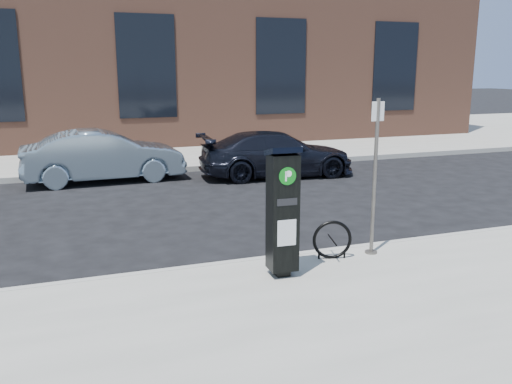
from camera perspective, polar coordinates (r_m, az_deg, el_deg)
name	(u,v)px	position (r m, az deg, el deg)	size (l,w,h in m)	color
ground	(277,265)	(8.36, 2.26, -7.65)	(120.00, 120.00, 0.00)	black
sidewalk_far	(142,144)	(21.64, -11.92, 5.00)	(60.00, 12.00, 0.15)	gray
curb_near	(278,260)	(8.32, 2.32, -7.21)	(60.00, 0.12, 0.16)	#9E9B93
curb_far	(173,170)	(15.81, -8.78, 2.31)	(60.00, 0.12, 0.16)	#9E9B93
building	(127,39)	(24.45, -13.42, 15.37)	(28.00, 10.05, 8.25)	brown
parking_kiosk	(283,210)	(7.27, 2.82, -1.96)	(0.43, 0.38, 1.79)	black
sign_pole	(375,179)	(8.29, 12.38, 1.39)	(0.21, 0.19, 2.36)	#625C56
bike_rack	(332,240)	(8.16, 8.02, -5.02)	(0.59, 0.20, 0.59)	black
car_silver	(104,156)	(14.85, -15.75, 3.67)	(1.44, 4.14, 1.36)	#8195A4
car_dark	(277,154)	(15.03, 2.20, 4.03)	(1.75, 4.29, 1.25)	black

